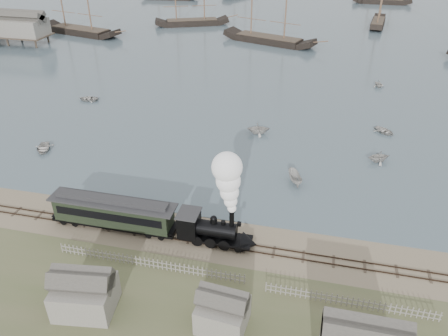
# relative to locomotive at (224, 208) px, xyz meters

# --- Properties ---
(ground) EXTENTS (600.00, 600.00, 0.00)m
(ground) POSITION_rel_locomotive_xyz_m (0.26, 2.00, -4.75)
(ground) COLOR gray
(ground) RESTS_ON ground
(rail_track) EXTENTS (120.00, 1.80, 0.16)m
(rail_track) POSITION_rel_locomotive_xyz_m (0.26, 0.00, -4.71)
(rail_track) COLOR #33251B
(rail_track) RESTS_ON ground
(picket_fence_west) EXTENTS (19.00, 0.10, 1.20)m
(picket_fence_west) POSITION_rel_locomotive_xyz_m (-6.24, -5.00, -4.75)
(picket_fence_west) COLOR slate
(picket_fence_west) RESTS_ON ground
(picket_fence_east) EXTENTS (15.00, 0.10, 1.20)m
(picket_fence_east) POSITION_rel_locomotive_xyz_m (12.76, -5.50, -4.75)
(picket_fence_east) COLOR slate
(picket_fence_east) RESTS_ON ground
(shed_left) EXTENTS (5.00, 4.00, 4.10)m
(shed_left) POSITION_rel_locomotive_xyz_m (-9.74, -11.00, -4.75)
(shed_left) COLOR slate
(shed_left) RESTS_ON ground
(shed_mid) EXTENTS (4.00, 3.50, 3.60)m
(shed_mid) POSITION_rel_locomotive_xyz_m (2.26, -10.00, -4.75)
(shed_mid) COLOR slate
(shed_mid) RESTS_ON ground
(locomotive) EXTENTS (8.29, 3.10, 10.34)m
(locomotive) POSITION_rel_locomotive_xyz_m (0.00, 0.00, 0.00)
(locomotive) COLOR black
(locomotive) RESTS_ON ground
(passenger_coach) EXTENTS (14.00, 2.70, 3.40)m
(passenger_coach) POSITION_rel_locomotive_xyz_m (-12.24, 0.00, -2.61)
(passenger_coach) COLOR black
(passenger_coach) RESTS_ON ground
(beached_dinghy) EXTENTS (3.18, 4.31, 0.86)m
(beached_dinghy) POSITION_rel_locomotive_xyz_m (-13.34, 3.29, -4.32)
(beached_dinghy) COLOR #BAB6B0
(beached_dinghy) RESTS_ON ground
(rowboat_0) EXTENTS (4.53, 4.00, 0.78)m
(rowboat_0) POSITION_rel_locomotive_xyz_m (-30.08, 13.81, -4.31)
(rowboat_0) COLOR #BAB6B0
(rowboat_0) RESTS_ON harbor_water
(rowboat_1) EXTENTS (3.63, 4.01, 1.84)m
(rowboat_1) POSITION_rel_locomotive_xyz_m (-0.75, 26.41, -3.78)
(rowboat_1) COLOR #BAB6B0
(rowboat_1) RESTS_ON harbor_water
(rowboat_2) EXTENTS (3.70, 2.58, 1.34)m
(rowboat_2) POSITION_rel_locomotive_xyz_m (6.06, 13.62, -4.02)
(rowboat_2) COLOR #BAB6B0
(rowboat_2) RESTS_ON harbor_water
(rowboat_3) EXTENTS (4.09, 4.15, 0.71)m
(rowboat_3) POSITION_rel_locomotive_xyz_m (18.36, 31.20, -4.34)
(rowboat_3) COLOR #BAB6B0
(rowboat_3) RESTS_ON harbor_water
(rowboat_4) EXTENTS (3.72, 3.94, 1.64)m
(rowboat_4) POSITION_rel_locomotive_xyz_m (16.82, 21.67, -3.87)
(rowboat_4) COLOR #BAB6B0
(rowboat_4) RESTS_ON harbor_water
(rowboat_6) EXTENTS (2.84, 3.80, 0.75)m
(rowboat_6) POSITION_rel_locomotive_xyz_m (-33.08, 32.72, -4.32)
(rowboat_6) COLOR #BAB6B0
(rowboat_6) RESTS_ON harbor_water
(rowboat_7) EXTENTS (3.41, 3.28, 1.38)m
(rowboat_7) POSITION_rel_locomotive_xyz_m (18.76, 52.04, -4.00)
(rowboat_7) COLOR #BAB6B0
(rowboat_7) RESTS_ON harbor_water
(schooner_2) EXTENTS (25.32, 13.33, 20.00)m
(schooner_2) POSITION_rel_locomotive_xyz_m (-6.85, 79.19, 5.31)
(schooner_2) COLOR black
(schooner_2) RESTS_ON harbor_water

